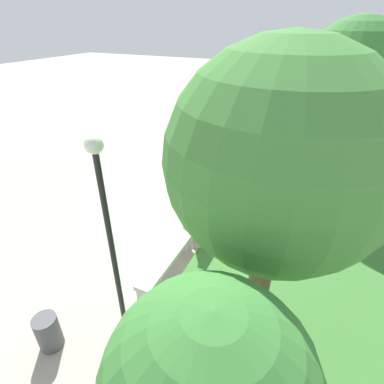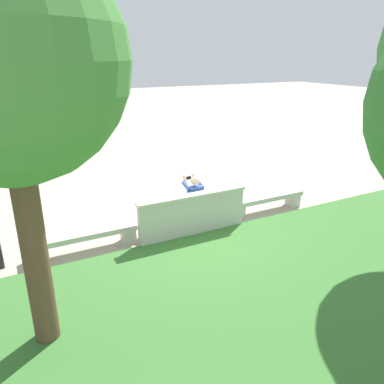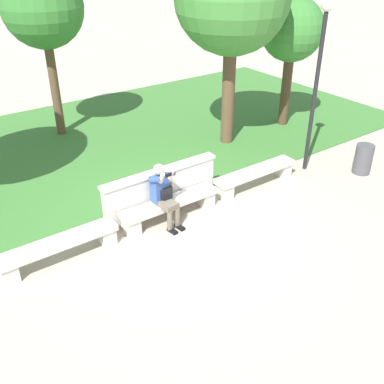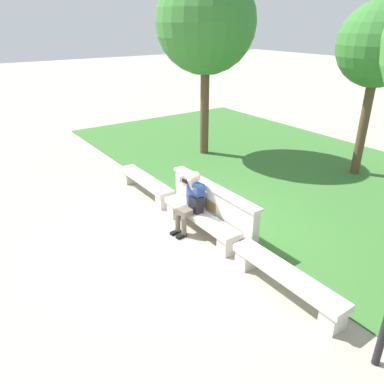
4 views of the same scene
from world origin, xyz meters
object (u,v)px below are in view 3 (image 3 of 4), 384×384
(lamp_post, at_px, (319,65))
(bench_main, at_px, (59,246))
(bench_near, at_px, (170,206))
(backpack, at_px, (165,195))
(tree_behind_wall, at_px, (42,8))
(tree_far_back, at_px, (292,31))
(person_photographer, at_px, (163,192))
(bench_mid, at_px, (255,175))
(trash_bin, at_px, (363,159))

(lamp_post, bearing_deg, bench_main, 179.43)
(bench_near, relative_size, backpack, 5.20)
(bench_main, bearing_deg, tree_behind_wall, 68.39)
(bench_main, relative_size, tree_far_back, 0.59)
(person_photographer, distance_m, backpack, 0.15)
(tree_behind_wall, bearing_deg, backpack, -90.11)
(bench_near, xyz_separation_m, lamp_post, (4.08, -0.06, 2.33))
(tree_behind_wall, xyz_separation_m, tree_far_back, (5.98, -3.32, -0.73))
(backpack, height_order, lamp_post, lamp_post)
(bench_mid, distance_m, lamp_post, 2.87)
(bench_near, xyz_separation_m, person_photographer, (-0.20, -0.08, 0.43))
(tree_far_back, height_order, trash_bin, tree_far_back)
(person_photographer, height_order, trash_bin, person_photographer)
(tree_far_back, bearing_deg, bench_mid, -144.41)
(person_photographer, bearing_deg, lamp_post, 0.17)
(bench_main, height_order, bench_mid, same)
(bench_mid, bearing_deg, person_photographer, -178.31)
(bench_mid, xyz_separation_m, person_photographer, (-2.62, -0.08, 0.43))
(bench_near, distance_m, bench_mid, 2.41)
(bench_near, distance_m, lamp_post, 4.70)
(bench_mid, bearing_deg, trash_bin, -21.50)
(tree_far_back, xyz_separation_m, lamp_post, (-1.77, -2.53, -0.19))
(tree_behind_wall, height_order, tree_far_back, tree_behind_wall)
(bench_near, bearing_deg, lamp_post, -0.90)
(tree_behind_wall, bearing_deg, bench_main, -111.61)
(bench_near, distance_m, trash_bin, 5.18)
(backpack, bearing_deg, trash_bin, -11.28)
(tree_behind_wall, bearing_deg, bench_mid, -66.35)
(backpack, distance_m, tree_behind_wall, 6.49)
(lamp_post, bearing_deg, tree_behind_wall, 125.71)
(bench_mid, height_order, person_photographer, person_photographer)
(tree_behind_wall, height_order, lamp_post, tree_behind_wall)
(bench_near, xyz_separation_m, backpack, (-0.13, -0.01, 0.32))
(tree_far_back, height_order, lamp_post, lamp_post)
(bench_mid, distance_m, tree_behind_wall, 7.10)
(bench_main, xyz_separation_m, trash_bin, (7.48, -1.05, 0.07))
(bench_main, distance_m, person_photographer, 2.25)
(backpack, bearing_deg, tree_far_back, 22.45)
(bench_mid, height_order, tree_behind_wall, tree_behind_wall)
(bench_mid, xyz_separation_m, tree_far_back, (3.44, 2.47, 2.52))
(bench_mid, height_order, backpack, backpack)
(tree_far_back, bearing_deg, backpack, -157.55)
(trash_bin, bearing_deg, bench_main, 172.04)
(bench_mid, xyz_separation_m, backpack, (-2.55, -0.01, 0.32))
(backpack, relative_size, lamp_post, 0.11)
(bench_near, height_order, tree_far_back, tree_far_back)
(bench_near, xyz_separation_m, trash_bin, (5.07, -1.05, 0.07))
(bench_near, bearing_deg, bench_mid, 0.00)
(backpack, xyz_separation_m, trash_bin, (5.20, -1.04, -0.25))
(bench_mid, relative_size, person_photographer, 1.69)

